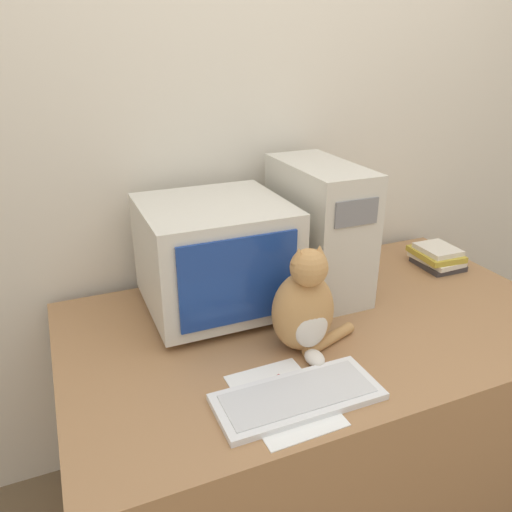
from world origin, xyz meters
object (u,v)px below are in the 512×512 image
Objects in this scene: crt_monitor at (215,256)px; cat at (305,307)px; pen at (262,388)px; computer_tower at (318,228)px; book_stack at (437,257)px; keyboard at (298,396)px.

cat is (0.15, -0.34, -0.05)m from crt_monitor.
pen is at bearing -94.22° from crt_monitor.
computer_tower is 0.57m from book_stack.
keyboard is 0.10m from pen.
computer_tower is 1.38× the size of cat.
cat is 1.63× the size of book_stack.
keyboard is (-0.35, -0.54, -0.22)m from computer_tower.
cat is at bearing 58.62° from keyboard.
book_stack is 1.56× the size of pen.
book_stack is at bearing -3.08° from computer_tower.
keyboard is 2.09× the size of book_stack.
crt_monitor is 0.50m from pen.
keyboard is 3.26× the size of pen.
pen is (-0.03, -0.46, -0.19)m from crt_monitor.
crt_monitor is at bearing 93.55° from keyboard.
pen is at bearing -131.93° from computer_tower.
cat is 0.83m from book_stack.
computer_tower reaches higher than pen.
book_stack is (0.89, 0.51, 0.03)m from keyboard.
crt_monitor is 0.37m from cat.
cat reaches higher than pen.
keyboard is (0.03, -0.53, -0.18)m from crt_monitor.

